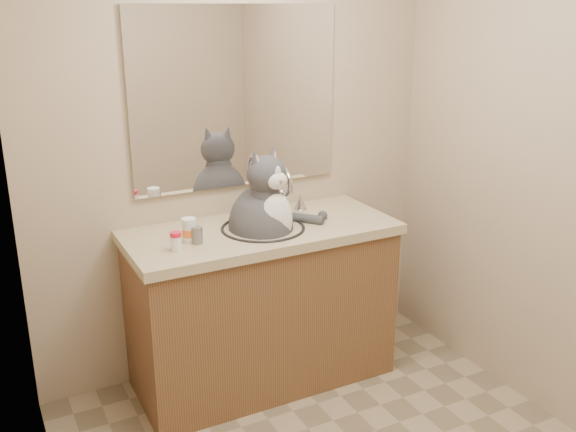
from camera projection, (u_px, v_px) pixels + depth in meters
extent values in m
cube|color=tan|center=(236.00, 147.00, 3.30)|extent=(2.20, 0.01, 2.40)
cube|color=tan|center=(44.00, 272.00, 1.76)|extent=(0.01, 2.50, 2.40)
cube|color=brown|center=(262.00, 309.00, 3.31)|extent=(1.30, 0.55, 0.80)
cube|color=tan|center=(261.00, 232.00, 3.17)|extent=(1.34, 0.59, 0.05)
torus|color=black|center=(263.00, 228.00, 3.15)|extent=(0.42, 0.42, 0.02)
ellipsoid|color=white|center=(263.00, 243.00, 3.17)|extent=(0.40, 0.40, 0.15)
cylinder|color=silver|center=(278.00, 196.00, 3.33)|extent=(0.03, 0.03, 0.18)
torus|color=silver|center=(284.00, 182.00, 3.25)|extent=(0.03, 0.16, 0.16)
cone|color=silver|center=(300.00, 201.00, 3.41)|extent=(0.06, 0.06, 0.08)
cube|color=white|center=(237.00, 98.00, 3.20)|extent=(1.10, 0.02, 0.90)
cube|color=beige|center=(66.00, 318.00, 1.93)|extent=(0.01, 1.20, 1.90)
ellipsoid|color=#424246|center=(261.00, 228.00, 3.15)|extent=(0.39, 0.42, 0.42)
ellipsoid|color=white|center=(276.00, 221.00, 3.05)|extent=(0.19, 0.14, 0.27)
ellipsoid|color=#424246|center=(267.00, 174.00, 3.03)|extent=(0.23, 0.21, 0.18)
ellipsoid|color=white|center=(277.00, 181.00, 2.98)|extent=(0.11, 0.07, 0.08)
sphere|color=#D88C8C|center=(281.00, 180.00, 2.96)|extent=(0.02, 0.02, 0.02)
cone|color=#424246|center=(256.00, 158.00, 2.98)|extent=(0.09, 0.08, 0.09)
cone|color=#424246|center=(273.00, 154.00, 3.05)|extent=(0.09, 0.08, 0.09)
cylinder|color=#424246|center=(297.00, 217.00, 3.25)|extent=(0.22, 0.24, 0.05)
cylinder|color=white|center=(176.00, 244.00, 2.85)|extent=(0.06, 0.06, 0.07)
cylinder|color=red|center=(176.00, 234.00, 2.84)|extent=(0.06, 0.06, 0.02)
cylinder|color=white|center=(189.00, 232.00, 2.96)|extent=(0.07, 0.07, 0.09)
cylinder|color=orange|center=(189.00, 232.00, 2.96)|extent=(0.07, 0.07, 0.04)
cylinder|color=white|center=(189.00, 221.00, 2.94)|extent=(0.07, 0.07, 0.02)
cylinder|color=slate|center=(197.00, 235.00, 2.94)|extent=(0.05, 0.05, 0.08)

